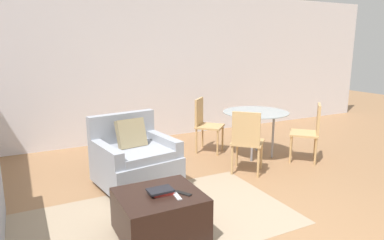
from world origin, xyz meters
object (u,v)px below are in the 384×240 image
object	(u,v)px
dining_chair_near_left	(247,138)
dining_chair_far_left	(205,121)
tv_remote_primary	(183,193)
ottoman	(160,213)
dining_chair_near_right	(311,129)
dining_table	(256,117)
tv_remote_secondary	(177,196)
armchair	(135,159)
book_stack	(161,191)

from	to	relation	value
dining_chair_near_left	dining_chair_far_left	world-z (taller)	same
tv_remote_primary	ottoman	bearing A→B (deg)	152.57
ottoman	dining_chair_near_right	distance (m)	3.03
tv_remote_primary	dining_table	world-z (taller)	dining_table
dining_chair_near_left	dining_chair_near_right	world-z (taller)	same
tv_remote_primary	dining_chair_near_left	distance (m)	1.82
dining_chair_near_left	dining_chair_near_right	xyz separation A→B (m)	(1.19, 0.00, 0.00)
tv_remote_secondary	dining_chair_near_right	xyz separation A→B (m)	(2.74, 1.08, 0.08)
armchair	tv_remote_secondary	world-z (taller)	armchair
tv_remote_secondary	dining_chair_near_left	bearing A→B (deg)	34.94
dining_chair_far_left	book_stack	bearing A→B (deg)	-127.54
armchair	ottoman	size ratio (longest dim) A/B	1.36
dining_table	ottoman	bearing A→B (deg)	-145.64
armchair	dining_chair_near_left	xyz separation A→B (m)	(1.51, -0.31, 0.17)
tv_remote_primary	tv_remote_secondary	world-z (taller)	same
tv_remote_secondary	dining_chair_near_left	world-z (taller)	dining_chair_near_left
tv_remote_secondary	dining_table	size ratio (longest dim) A/B	0.16
dining_chair_near_left	dining_chair_far_left	size ratio (longest dim) A/B	1.00
tv_remote_primary	dining_table	xyz separation A→B (m)	(2.07, 1.65, 0.21)
dining_table	tv_remote_primary	bearing A→B (deg)	-141.44
armchair	dining_chair_near_right	world-z (taller)	dining_chair_near_right
tv_remote_secondary	dining_chair_near_left	xyz separation A→B (m)	(1.55, 1.08, 0.08)
armchair	book_stack	size ratio (longest dim) A/B	4.41
book_stack	dining_table	xyz separation A→B (m)	(2.25, 1.56, 0.19)
ottoman	tv_remote_secondary	bearing A→B (deg)	-47.37
dining_table	dining_chair_near_right	size ratio (longest dim) A/B	1.16
ottoman	dining_table	xyz separation A→B (m)	(2.27, 1.55, 0.41)
dining_chair_far_left	tv_remote_secondary	bearing A→B (deg)	-124.33
armchair	dining_chair_near_right	size ratio (longest dim) A/B	1.15
book_stack	ottoman	bearing A→B (deg)	154.83
ottoman	book_stack	distance (m)	0.22
book_stack	dining_chair_near_right	distance (m)	3.00
ottoman	dining_chair_far_left	bearing A→B (deg)	52.05
tv_remote_primary	dining_chair_far_left	xyz separation A→B (m)	(1.48, 2.24, 0.08)
tv_remote_primary	dining_table	distance (m)	2.66
armchair	dining_chair_far_left	distance (m)	1.75
armchair	ottoman	distance (m)	1.28
armchair	tv_remote_secondary	xyz separation A→B (m)	(-0.05, -1.40, 0.09)
tv_remote_secondary	dining_table	distance (m)	2.73
book_stack	tv_remote_primary	world-z (taller)	book_stack
tv_remote_secondary	dining_chair_far_left	xyz separation A→B (m)	(1.55, 2.27, 0.08)
tv_remote_primary	dining_chair_near_left	bearing A→B (deg)	35.59
book_stack	dining_chair_near_left	bearing A→B (deg)	30.23
book_stack	dining_table	size ratio (longest dim) A/B	0.22
book_stack	dining_chair_far_left	bearing A→B (deg)	52.46
tv_remote_secondary	dining_table	xyz separation A→B (m)	(2.15, 1.68, 0.21)
dining_table	dining_chair_far_left	bearing A→B (deg)	135.00
armchair	dining_table	bearing A→B (deg)	7.66
dining_table	dining_chair_near_left	xyz separation A→B (m)	(-0.59, -0.59, -0.13)
dining_table	armchair	bearing A→B (deg)	-172.34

